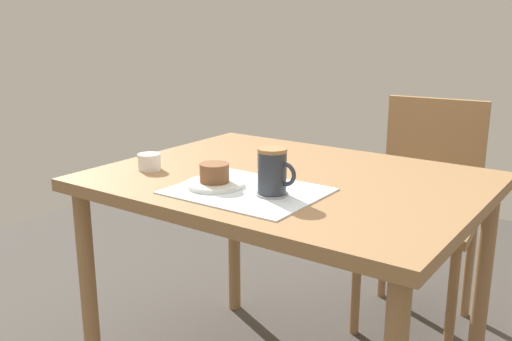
{
  "coord_description": "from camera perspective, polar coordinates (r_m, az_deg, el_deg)",
  "views": [
    {
      "loc": [
        0.85,
        -1.38,
        1.19
      ],
      "look_at": [
        -0.01,
        -0.16,
        0.79
      ],
      "focal_mm": 40.0,
      "sensor_mm": 36.0,
      "label": 1
    }
  ],
  "objects": [
    {
      "name": "sugar_bowl",
      "position": [
        1.77,
        -10.62,
        0.86
      ],
      "size": [
        0.07,
        0.07,
        0.05
      ],
      "primitive_type": "cylinder",
      "color": "white",
      "rests_on": "dining_table"
    },
    {
      "name": "pastry",
      "position": [
        1.55,
        -4.18,
        -0.23
      ],
      "size": [
        0.08,
        0.08,
        0.05
      ],
      "primitive_type": "cylinder",
      "color": "brown",
      "rests_on": "pastry_plate"
    },
    {
      "name": "dining_table",
      "position": [
        1.7,
        3.29,
        -3.24
      ],
      "size": [
        1.09,
        0.85,
        0.74
      ],
      "color": "#997047",
      "rests_on": "ground_plane"
    },
    {
      "name": "wooden_chair",
      "position": [
        2.34,
        16.45,
        -2.97
      ],
      "size": [
        0.46,
        0.46,
        0.89
      ],
      "rotation": [
        0.0,
        0.0,
        3.25
      ],
      "color": "#997047",
      "rests_on": "ground_plane"
    },
    {
      "name": "coffee_coaster",
      "position": [
        1.48,
        1.6,
        -2.36
      ],
      "size": [
        0.09,
        0.09,
        0.0
      ],
      "primitive_type": "cylinder",
      "color": "#99999E",
      "rests_on": "placemat"
    },
    {
      "name": "coffee_mug",
      "position": [
        1.46,
        1.7,
        -0.05
      ],
      "size": [
        0.11,
        0.08,
        0.12
      ],
      "color": "#2D333D",
      "rests_on": "coffee_coaster"
    },
    {
      "name": "placemat",
      "position": [
        1.52,
        -0.87,
        -2.06
      ],
      "size": [
        0.39,
        0.31,
        0.0
      ],
      "primitive_type": "cube",
      "color": "white",
      "rests_on": "dining_table"
    },
    {
      "name": "pastry_plate",
      "position": [
        1.56,
        -4.16,
        -1.35
      ],
      "size": [
        0.16,
        0.16,
        0.01
      ],
      "primitive_type": "cylinder",
      "color": "silver",
      "rests_on": "placemat"
    }
  ]
}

